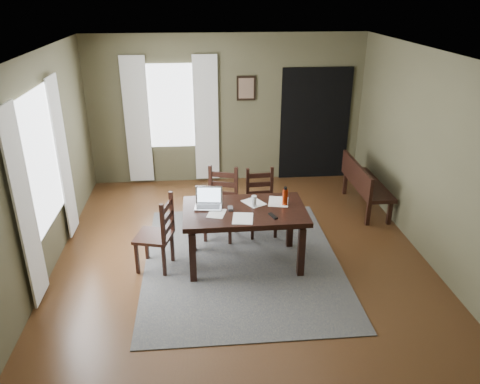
{
  "coord_description": "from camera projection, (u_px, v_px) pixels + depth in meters",
  "views": [
    {
      "loc": [
        -0.51,
        -5.39,
        3.42
      ],
      "look_at": [
        0.0,
        0.3,
        0.9
      ],
      "focal_mm": 35.0,
      "sensor_mm": 36.0,
      "label": 1
    }
  ],
  "objects": [
    {
      "name": "dining_table",
      "position": [
        245.0,
        216.0,
        6.03
      ],
      "size": [
        1.58,
        0.95,
        0.79
      ],
      "rotation": [
        0.0,
        0.0,
        0.01
      ],
      "color": "black",
      "rests_on": "rug"
    },
    {
      "name": "water_bottle",
      "position": [
        285.0,
        197.0,
        6.07
      ],
      "size": [
        0.08,
        0.08,
        0.25
      ],
      "rotation": [
        0.0,
        0.0,
        0.06
      ],
      "color": "#AC2D0D",
      "rests_on": "dining_table"
    },
    {
      "name": "window_back",
      "position": [
        171.0,
        106.0,
        8.38
      ],
      "size": [
        1.0,
        0.01,
        1.5
      ],
      "color": "white",
      "rests_on": "ground"
    },
    {
      "name": "chair_end",
      "position": [
        158.0,
        234.0,
        6.0
      ],
      "size": [
        0.54,
        0.54,
        1.02
      ],
      "rotation": [
        0.0,
        0.0,
        -1.82
      ],
      "color": "black",
      "rests_on": "rug"
    },
    {
      "name": "doorway_back",
      "position": [
        315.0,
        124.0,
        8.76
      ],
      "size": [
        1.3,
        0.03,
        2.1
      ],
      "color": "black",
      "rests_on": "ground"
    },
    {
      "name": "window_left",
      "position": [
        40.0,
        162.0,
        5.73
      ],
      "size": [
        0.01,
        1.3,
        1.7
      ],
      "color": "white",
      "rests_on": "ground"
    },
    {
      "name": "tv_remote",
      "position": [
        273.0,
        216.0,
        5.8
      ],
      "size": [
        0.1,
        0.18,
        0.02
      ],
      "primitive_type": "cube",
      "rotation": [
        0.0,
        0.0,
        0.34
      ],
      "color": "black",
      "rests_on": "dining_table"
    },
    {
      "name": "room_shell",
      "position": [
        242.0,
        133.0,
        5.61
      ],
      "size": [
        5.02,
        6.02,
        2.71
      ],
      "color": "brown",
      "rests_on": "ground"
    },
    {
      "name": "chair_back_left",
      "position": [
        221.0,
        205.0,
        6.8
      ],
      "size": [
        0.56,
        0.56,
        1.03
      ],
      "rotation": [
        0.0,
        0.0,
        -0.29
      ],
      "color": "black",
      "rests_on": "rug"
    },
    {
      "name": "curtain_left_near",
      "position": [
        25.0,
        209.0,
        5.09
      ],
      "size": [
        0.03,
        0.48,
        2.3
      ],
      "color": "silver",
      "rests_on": "ground"
    },
    {
      "name": "chair_back_right",
      "position": [
        261.0,
        203.0,
        6.92
      ],
      "size": [
        0.45,
        0.46,
        0.97
      ],
      "rotation": [
        0.0,
        0.0,
        0.07
      ],
      "color": "black",
      "rests_on": "rug"
    },
    {
      "name": "bench",
      "position": [
        363.0,
        182.0,
        7.69
      ],
      "size": [
        0.45,
        1.41,
        0.8
      ],
      "rotation": [
        0.0,
        0.0,
        1.57
      ],
      "color": "black",
      "rests_on": "ground"
    },
    {
      "name": "ground",
      "position": [
        242.0,
        262.0,
        6.34
      ],
      "size": [
        5.0,
        6.0,
        0.01
      ],
      "color": "#492C16"
    },
    {
      "name": "drinking_glass",
      "position": [
        254.0,
        201.0,
        6.05
      ],
      "size": [
        0.08,
        0.08,
        0.15
      ],
      "primitive_type": "cylinder",
      "rotation": [
        0.0,
        0.0,
        -0.22
      ],
      "color": "silver",
      "rests_on": "dining_table"
    },
    {
      "name": "paper_a",
      "position": [
        217.0,
        213.0,
        5.88
      ],
      "size": [
        0.27,
        0.32,
        0.0
      ],
      "primitive_type": "cube",
      "rotation": [
        0.0,
        0.0,
        -0.28
      ],
      "color": "white",
      "rests_on": "dining_table"
    },
    {
      "name": "computer_mouse",
      "position": [
        230.0,
        209.0,
        5.97
      ],
      "size": [
        0.06,
        0.1,
        0.03
      ],
      "primitive_type": "cube",
      "rotation": [
        0.0,
        0.0,
        0.02
      ],
      "color": "#3F3F42",
      "rests_on": "dining_table"
    },
    {
      "name": "rug",
      "position": [
        242.0,
        261.0,
        6.33
      ],
      "size": [
        2.6,
        3.2,
        0.01
      ],
      "color": "#484848",
      "rests_on": "ground"
    },
    {
      "name": "paper_c",
      "position": [
        254.0,
        203.0,
        6.17
      ],
      "size": [
        0.34,
        0.37,
        0.0
      ],
      "primitive_type": "cube",
      "rotation": [
        0.0,
        0.0,
        0.53
      ],
      "color": "white",
      "rests_on": "dining_table"
    },
    {
      "name": "framed_picture",
      "position": [
        246.0,
        88.0,
        8.36
      ],
      "size": [
        0.34,
        0.03,
        0.44
      ],
      "color": "black",
      "rests_on": "ground"
    },
    {
      "name": "curtain_back_right",
      "position": [
        206.0,
        120.0,
        8.5
      ],
      "size": [
        0.44,
        0.03,
        2.3
      ],
      "color": "silver",
      "rests_on": "ground"
    },
    {
      "name": "paper_d",
      "position": [
        278.0,
        202.0,
        6.2
      ],
      "size": [
        0.32,
        0.38,
        0.0
      ],
      "primitive_type": "cube",
      "rotation": [
        0.0,
        0.0,
        -0.2
      ],
      "color": "white",
      "rests_on": "dining_table"
    },
    {
      "name": "laptop",
      "position": [
        209.0,
        201.0,
        6.06
      ],
      "size": [
        0.38,
        0.31,
        0.24
      ],
      "rotation": [
        0.0,
        0.0,
        -0.11
      ],
      "color": "#B7B7BC",
      "rests_on": "dining_table"
    },
    {
      "name": "curtain_left_far",
      "position": [
        63.0,
        158.0,
        6.58
      ],
      "size": [
        0.03,
        0.48,
        2.3
      ],
      "color": "silver",
      "rests_on": "ground"
    },
    {
      "name": "curtain_back_left",
      "position": [
        137.0,
        121.0,
        8.4
      ],
      "size": [
        0.44,
        0.03,
        2.3
      ],
      "color": "silver",
      "rests_on": "ground"
    },
    {
      "name": "paper_e",
      "position": [
        243.0,
        218.0,
        5.75
      ],
      "size": [
        0.29,
        0.36,
        0.0
      ],
      "primitive_type": "cube",
      "rotation": [
        0.0,
        0.0,
        -0.14
      ],
      "color": "white",
      "rests_on": "dining_table"
    }
  ]
}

